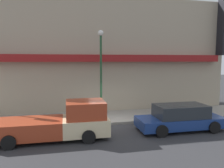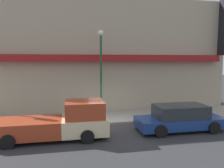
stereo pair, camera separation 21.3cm
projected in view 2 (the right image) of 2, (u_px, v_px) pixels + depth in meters
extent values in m
plane|color=#2D2D30|center=(111.00, 125.00, 13.13)|extent=(80.00, 80.00, 0.00)
cube|color=gray|center=(106.00, 117.00, 14.67)|extent=(36.00, 3.18, 0.17)
cube|color=tan|center=(100.00, 56.00, 17.24)|extent=(19.80, 3.00, 8.50)
cube|color=maroon|center=(103.00, 58.00, 15.51)|extent=(18.22, 0.60, 0.50)
cube|color=black|center=(224.00, 11.00, 16.81)|extent=(0.20, 0.80, 6.75)
cube|color=beige|center=(85.00, 125.00, 11.15)|extent=(2.26, 1.91, 0.81)
cube|color=#9E381E|center=(84.00, 109.00, 11.06)|extent=(1.92, 1.76, 0.83)
cube|color=#9E381E|center=(26.00, 128.00, 10.62)|extent=(3.39, 1.91, 0.81)
cylinder|color=black|center=(85.00, 125.00, 12.13)|extent=(0.65, 0.22, 0.65)
cylinder|color=black|center=(87.00, 137.00, 10.26)|extent=(0.65, 0.22, 0.65)
cylinder|color=black|center=(18.00, 129.00, 11.46)|extent=(0.65, 0.22, 0.65)
cylinder|color=black|center=(8.00, 142.00, 9.60)|extent=(0.65, 0.22, 0.65)
cube|color=navy|center=(180.00, 122.00, 12.17)|extent=(4.87, 1.77, 0.55)
cube|color=#23282D|center=(180.00, 111.00, 12.11)|extent=(2.82, 1.59, 0.69)
cylinder|color=black|center=(195.00, 119.00, 13.34)|extent=(0.65, 0.22, 0.65)
cylinder|color=black|center=(214.00, 128.00, 11.61)|extent=(0.65, 0.22, 0.65)
cylinder|color=black|center=(149.00, 122.00, 12.77)|extent=(0.65, 0.22, 0.65)
cylinder|color=black|center=(161.00, 131.00, 11.04)|extent=(0.65, 0.22, 0.65)
cylinder|color=#196633|center=(173.00, 114.00, 14.25)|extent=(0.18, 0.18, 0.51)
sphere|color=#196633|center=(173.00, 109.00, 14.21)|extent=(0.17, 0.17, 0.17)
cylinder|color=#1E4728|center=(101.00, 77.00, 14.26)|extent=(0.14, 0.14, 5.30)
sphere|color=silver|center=(101.00, 33.00, 13.95)|extent=(0.36, 0.36, 0.36)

